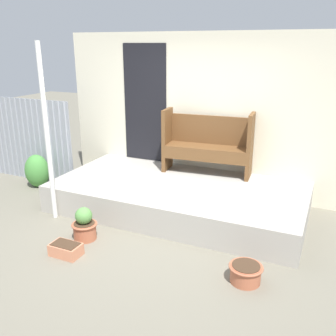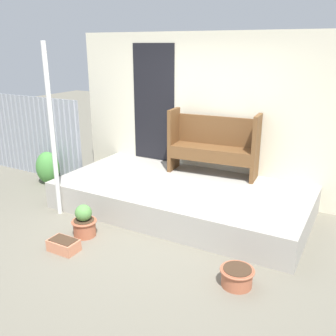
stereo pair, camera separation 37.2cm
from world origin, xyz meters
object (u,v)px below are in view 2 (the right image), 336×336
object	(u,v)px
bench	(214,142)
flower_pot_left	(84,222)
planter_box_rect	(64,245)
shrub_by_fence	(48,168)
support_post	(52,133)
flower_pot_middle	(237,276)

from	to	relation	value
bench	flower_pot_left	world-z (taller)	bench
planter_box_rect	shrub_by_fence	xyz separation A→B (m)	(-1.92, 1.64, 0.22)
shrub_by_fence	planter_box_rect	bearing A→B (deg)	-40.43
support_post	flower_pot_left	xyz separation A→B (m)	(0.79, -0.35, -1.04)
support_post	shrub_by_fence	world-z (taller)	support_post
bench	shrub_by_fence	world-z (taller)	bench
flower_pot_left	bench	bearing A→B (deg)	64.54
bench	flower_pot_left	size ratio (longest dim) A/B	3.28
flower_pot_left	shrub_by_fence	xyz separation A→B (m)	(-1.89, 1.22, 0.10)
bench	shrub_by_fence	xyz separation A→B (m)	(-2.85, -0.80, -0.64)
flower_pot_left	planter_box_rect	xyz separation A→B (m)	(0.03, -0.42, -0.11)
support_post	bench	size ratio (longest dim) A/B	1.71
planter_box_rect	support_post	bearing A→B (deg)	136.61
planter_box_rect	shrub_by_fence	size ratio (longest dim) A/B	0.63
support_post	flower_pot_middle	distance (m)	3.13
flower_pot_left	shrub_by_fence	distance (m)	2.25
support_post	flower_pot_left	bearing A→B (deg)	-24.19
flower_pot_middle	shrub_by_fence	xyz separation A→B (m)	(-4.00, 1.28, 0.18)
support_post	planter_box_rect	distance (m)	1.61
bench	flower_pot_left	distance (m)	2.36
bench	flower_pot_middle	xyz separation A→B (m)	(1.15, -2.09, -0.82)
planter_box_rect	shrub_by_fence	distance (m)	2.53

